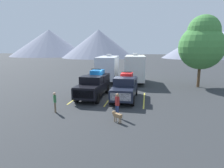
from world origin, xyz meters
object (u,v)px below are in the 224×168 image
object	(u,v)px
pickup_truck_a	(94,84)
camper_trailer_b	(135,68)
person_b	(55,101)
camper_trailer_a	(108,67)
dog	(116,115)
person_a	(117,104)
pickup_truck_b	(125,87)

from	to	relation	value
pickup_truck_a	camper_trailer_b	distance (m)	9.00
camper_trailer_b	person_b	bearing A→B (deg)	-110.89
camper_trailer_a	dog	bearing A→B (deg)	-76.46
camper_trailer_a	dog	xyz separation A→B (m)	(3.53, -14.66, -1.54)
dog	person_a	bearing A→B (deg)	95.63
pickup_truck_a	person_a	xyz separation A→B (m)	(3.12, -5.26, -0.24)
camper_trailer_b	person_a	size ratio (longest dim) A/B	4.34
camper_trailer_a	camper_trailer_b	xyz separation A→B (m)	(3.80, -0.29, 0.08)
person_b	pickup_truck_a	bearing A→B (deg)	72.35
person_b	dog	size ratio (longest dim) A/B	2.03
pickup_truck_b	pickup_truck_a	bearing A→B (deg)	174.74
person_b	camper_trailer_a	bearing A→B (deg)	84.60
pickup_truck_b	person_a	bearing A→B (deg)	-89.88
pickup_truck_a	person_b	world-z (taller)	pickup_truck_a
camper_trailer_b	dog	world-z (taller)	camper_trailer_b
pickup_truck_a	person_a	world-z (taller)	pickup_truck_a
camper_trailer_b	person_a	xyz separation A→B (m)	(-0.35, -13.51, -1.11)
camper_trailer_a	person_b	world-z (taller)	camper_trailer_a
camper_trailer_b	person_a	bearing A→B (deg)	-91.49
pickup_truck_b	camper_trailer_b	size ratio (longest dim) A/B	0.74
pickup_truck_b	person_b	bearing A→B (deg)	-134.67
pickup_truck_b	camper_trailer_b	xyz separation A→B (m)	(0.36, 8.54, 0.94)
camper_trailer_b	dog	xyz separation A→B (m)	(-0.27, -14.37, -1.62)
camper_trailer_a	camper_trailer_b	world-z (taller)	camper_trailer_b
pickup_truck_b	dog	bearing A→B (deg)	-89.07
person_b	dog	xyz separation A→B (m)	(4.82, -1.05, -0.41)
camper_trailer_a	person_a	xyz separation A→B (m)	(3.45, -13.81, -1.03)
camper_trailer_a	person_b	bearing A→B (deg)	-95.40
camper_trailer_a	person_a	distance (m)	14.27
camper_trailer_b	dog	size ratio (longest dim) A/B	9.75
pickup_truck_b	person_b	distance (m)	6.72
dog	person_b	bearing A→B (deg)	167.73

